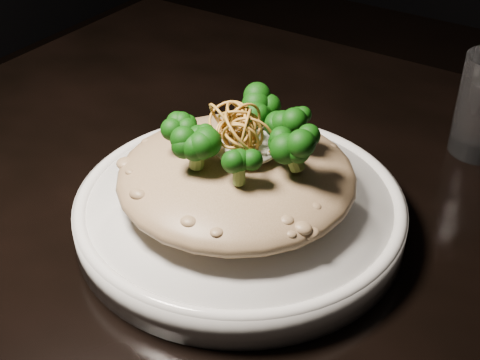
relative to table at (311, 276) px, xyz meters
The scene contains 6 objects.
table is the anchor object (origin of this frame).
plate 0.13m from the table, 135.37° to the right, with size 0.32×0.32×0.03m, color white.
risotto 0.16m from the table, 137.11° to the right, with size 0.23×0.23×0.05m, color brown.
broccoli 0.21m from the table, 133.11° to the right, with size 0.15×0.15×0.05m, color black, non-canonical shape.
cheese 0.19m from the table, 135.94° to the right, with size 0.06×0.06×0.02m, color white.
shallots 0.22m from the table, 133.79° to the right, with size 0.06×0.06×0.04m, color brown, non-canonical shape.
Camera 1 is at (0.23, -0.49, 1.17)m, focal length 50.00 mm.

